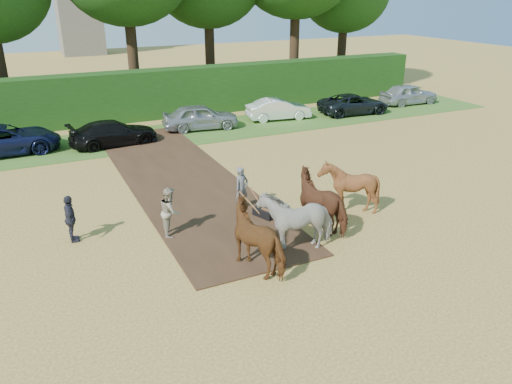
% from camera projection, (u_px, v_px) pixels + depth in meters
% --- Properties ---
extents(ground, '(120.00, 120.00, 0.00)m').
position_uv_depth(ground, '(203.00, 260.00, 15.23)').
color(ground, gold).
rests_on(ground, ground).
extents(earth_strip, '(4.50, 17.00, 0.05)m').
position_uv_depth(earth_strip, '(181.00, 179.00, 21.66)').
color(earth_strip, '#472D1C').
rests_on(earth_strip, ground).
extents(grass_verge, '(50.00, 5.00, 0.03)m').
position_uv_depth(grass_verge, '(115.00, 142.00, 26.91)').
color(grass_verge, '#38601E').
rests_on(grass_verge, ground).
extents(hedgerow, '(46.00, 1.60, 3.00)m').
position_uv_depth(hedgerow, '(97.00, 99.00, 30.10)').
color(hedgerow, '#14380F').
rests_on(hedgerow, ground).
extents(spectator_near, '(0.85, 0.97, 1.68)m').
position_uv_depth(spectator_near, '(170.00, 212.00, 16.53)').
color(spectator_near, '#BFB796').
rests_on(spectator_near, ground).
extents(spectator_far, '(0.43, 0.95, 1.60)m').
position_uv_depth(spectator_far, '(70.00, 219.00, 16.09)').
color(spectator_far, '#242531').
rests_on(spectator_far, ground).
extents(plough_team, '(6.60, 5.64, 1.98)m').
position_uv_depth(plough_team, '(308.00, 209.00, 16.41)').
color(plough_team, brown).
rests_on(plough_team, ground).
extents(parked_cars, '(41.48, 3.35, 1.49)m').
position_uv_depth(parked_cars, '(150.00, 125.00, 27.59)').
color(parked_cars, '#A6A9AD').
rests_on(parked_cars, ground).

